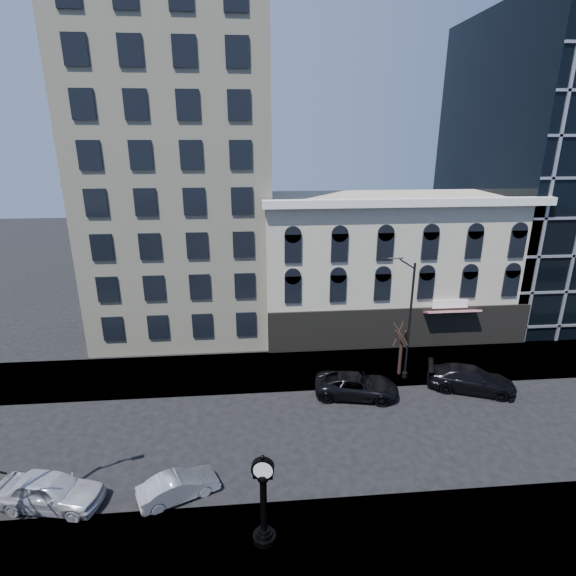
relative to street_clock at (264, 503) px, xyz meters
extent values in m
plane|color=black|center=(0.04, 7.11, -2.14)|extent=(160.00, 160.00, 0.00)
cube|color=gray|center=(0.04, 15.11, -2.08)|extent=(160.00, 6.00, 0.12)
cube|color=gray|center=(0.04, -0.89, -2.08)|extent=(160.00, 6.00, 0.12)
cube|color=beige|center=(-5.96, 26.11, 16.86)|extent=(15.00, 15.00, 38.00)
cube|color=beige|center=(12.04, 23.11, 3.86)|extent=(22.00, 10.00, 12.00)
cube|color=white|center=(12.04, 17.91, 10.06)|extent=(22.60, 0.80, 0.60)
cube|color=black|center=(12.04, 18.06, -0.34)|extent=(22.00, 0.30, 3.60)
cube|color=maroon|center=(16.04, 17.51, 1.26)|extent=(4.50, 1.18, 0.55)
cube|color=black|center=(32.04, 28.11, 11.86)|extent=(20.00, 20.00, 28.00)
cylinder|color=black|center=(0.00, 0.00, -1.88)|extent=(1.01, 1.01, 0.28)
cylinder|color=black|center=(0.00, 0.00, -1.65)|extent=(0.74, 0.74, 0.18)
cylinder|color=black|center=(0.00, 0.00, -1.49)|extent=(0.55, 0.55, 0.15)
cylinder|color=black|center=(0.00, 0.00, -0.09)|extent=(0.30, 0.30, 2.68)
sphere|color=black|center=(0.00, 0.00, 1.34)|extent=(0.52, 0.52, 0.52)
cube|color=black|center=(0.00, 0.00, 1.44)|extent=(0.85, 0.33, 0.23)
cylinder|color=black|center=(0.00, 0.00, 1.81)|extent=(0.99, 0.44, 0.96)
cylinder|color=white|center=(0.00, -0.16, 1.81)|extent=(0.81, 0.14, 0.81)
cylinder|color=white|center=(0.00, 0.16, 1.81)|extent=(0.81, 0.14, 0.81)
sphere|color=black|center=(0.00, 0.00, 2.36)|extent=(0.18, 0.18, 0.18)
cylinder|color=black|center=(10.83, 13.11, 2.34)|extent=(0.16, 0.16, 8.72)
cylinder|color=black|center=(10.83, 13.11, -1.82)|extent=(0.36, 0.36, 0.41)
cube|color=black|center=(9.00, 13.69, 6.85)|extent=(0.60, 0.38, 0.14)
cylinder|color=black|center=(10.60, 13.69, -0.57)|extent=(0.25, 0.25, 2.90)
imported|color=silver|center=(-10.13, 2.99, -1.29)|extent=(5.31, 2.99, 1.70)
imported|color=#A5A8AD|center=(-4.09, 2.96, -1.50)|extent=(4.12, 2.82, 1.29)
imported|color=black|center=(6.76, 11.20, -1.35)|extent=(6.08, 3.69, 1.58)
imported|color=black|center=(14.91, 11.22, -1.29)|extent=(6.37, 4.32, 1.71)
camera|label=1|loc=(-0.32, -15.17, 14.78)|focal=28.00mm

